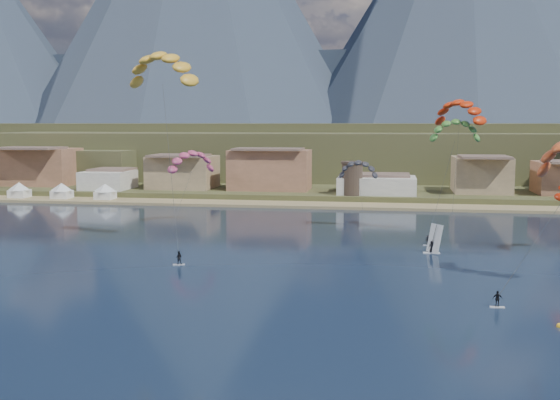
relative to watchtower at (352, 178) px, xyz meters
name	(u,v)px	position (x,y,z in m)	size (l,w,h in m)	color
ground	(221,353)	(-5.00, -114.00, -6.37)	(2400.00, 2400.00, 0.00)	black
beach	(330,205)	(-5.00, -8.00, -6.12)	(2200.00, 12.00, 0.90)	tan
land	(375,145)	(-5.00, 446.00, -6.37)	(2200.00, 900.00, 4.00)	brown
foothills	(410,150)	(17.39, 118.47, 2.71)	(940.00, 210.00, 18.00)	brown
mountain_ridge	(370,20)	(-19.60, 709.65, 143.94)	(2060.00, 480.00, 400.00)	#2A3646
town	(190,168)	(-45.00, 8.00, 1.63)	(400.00, 24.00, 12.00)	silver
watchtower	(352,178)	(0.00, 0.00, 0.00)	(5.82, 5.82, 8.60)	#47382D
beach_tents	(39,186)	(-81.25, -8.00, -2.66)	(43.40, 6.40, 5.00)	white
kitesurfer_yellow	(162,65)	(-27.04, -64.97, 23.20)	(14.67, 19.03, 33.89)	silver
kitesurfer_green	(455,128)	(20.70, -47.08, 13.03)	(10.31, 12.99, 22.68)	silver
distant_kite_pink	(191,158)	(-29.77, -40.85, 6.94)	(10.10, 9.70, 16.80)	#262626
distant_kite_dark	(358,166)	(3.45, -41.09, 5.63)	(7.99, 5.75, 15.01)	#262626
distant_kite_orange	(460,108)	(21.51, -46.12, 16.50)	(10.39, 9.97, 25.84)	#262626
windsurfer	(433,244)	(16.28, -64.40, -4.91)	(2.59, 2.81, 4.59)	silver
buoy	(560,326)	(26.50, -101.21, -6.26)	(0.62, 0.62, 0.62)	yellow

